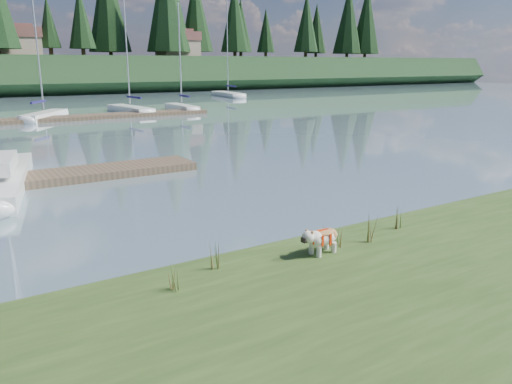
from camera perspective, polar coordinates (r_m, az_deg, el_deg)
ground at (r=40.68m, az=-25.73°, el=7.12°), size 200.00×200.00×0.00m
bank at (r=7.43m, az=13.58°, el=-19.06°), size 60.00×9.00×0.35m
bulldog at (r=10.55m, az=7.56°, el=-5.12°), size 0.98×0.46×0.58m
sailboat_main at (r=20.14m, az=-27.24°, el=1.98°), size 3.47×8.96×12.65m
dock_far at (r=40.94m, az=-22.97°, el=7.66°), size 26.00×2.20×0.30m
sailboat_bg_2 at (r=42.94m, az=-22.71°, el=8.20°), size 4.82×6.25×10.15m
sailboat_bg_3 at (r=46.24m, az=-14.51°, el=9.21°), size 2.31×7.63×11.09m
sailboat_bg_4 at (r=47.01m, az=-8.72°, el=9.59°), size 1.48×6.32×9.45m
sailboat_bg_5 at (r=66.98m, az=-3.47°, el=11.14°), size 2.86×9.01×12.56m
weed_0 at (r=9.73m, az=-4.63°, el=-7.33°), size 0.17×0.14×0.65m
weed_1 at (r=10.91m, az=7.05°, el=-5.12°), size 0.17×0.14×0.57m
weed_2 at (r=11.48m, az=12.87°, el=-4.07°), size 0.17×0.14×0.71m
weed_3 at (r=9.00m, az=-9.40°, el=-9.70°), size 0.17×0.14×0.53m
weed_4 at (r=11.03m, az=9.45°, el=-5.26°), size 0.17×0.14×0.45m
weed_5 at (r=12.50m, az=15.80°, el=-2.92°), size 0.17×0.14×0.62m
mud_lip at (r=10.60m, az=-3.80°, el=-8.65°), size 60.00×0.50×0.14m
conifer_5 at (r=82.82m, az=-19.41°, el=18.31°), size 3.96×3.96×10.35m
conifer_7 at (r=93.95m, az=-2.47°, el=19.36°), size 5.28×5.28×13.20m
conifer_8 at (r=97.80m, az=5.77°, el=18.71°), size 4.62×4.62×11.77m
conifer_9 at (r=108.52m, az=10.50°, el=18.85°), size 5.94×5.94×14.62m
house_1 at (r=81.95m, az=-25.71°, el=15.30°), size 6.30×5.30×4.65m
house_2 at (r=86.48m, az=-8.95°, el=16.39°), size 6.30×5.30×4.65m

